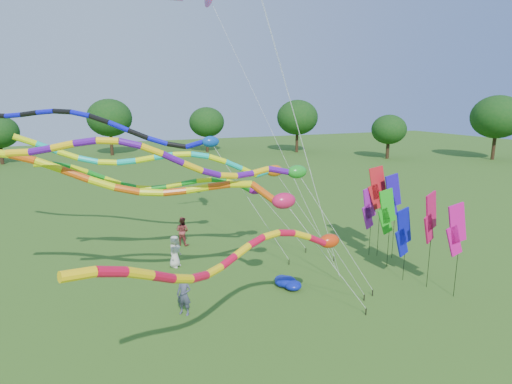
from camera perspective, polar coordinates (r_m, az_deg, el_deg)
name	(u,v)px	position (r m, az deg, el deg)	size (l,w,h in m)	color
ground	(345,334)	(17.79, 11.84, -18.00)	(160.00, 160.00, 0.00)	#255516
tree_ring	(255,172)	(21.61, -0.09, 2.66)	(117.54, 118.55, 9.48)	#382314
tube_kite_red	(262,251)	(13.62, 0.80, -7.85)	(11.80, 5.78, 6.20)	black
tube_kite_orange	(165,184)	(16.65, -12.10, 1.05)	(14.92, 5.38, 7.78)	black
tube_kite_purple	(204,163)	(16.07, -6.91, 3.81)	(13.96, 1.77, 8.21)	black
tube_kite_blue	(110,128)	(23.36, -18.92, 8.13)	(15.50, 7.79, 9.22)	black
tube_kite_cyan	(191,163)	(20.14, -8.70, 3.89)	(14.86, 1.71, 7.99)	black
tube_kite_green	(183,183)	(21.96, -9.68, 1.22)	(13.56, 1.46, 6.74)	black
banner_pole_green	(387,212)	(23.47, 17.03, -2.51)	(1.16, 0.13, 4.36)	black
banner_pole_blue_b	(392,196)	(24.75, 17.74, -0.49)	(1.16, 0.16, 4.92)	black
banner_pole_red	(377,188)	(24.75, 15.85, 0.50)	(1.15, 0.36, 5.29)	black
banner_pole_magenta_a	(430,218)	(21.35, 22.23, -3.20)	(1.13, 0.43, 4.79)	black
banner_pole_magenta_b	(456,230)	(20.97, 25.14, -4.59)	(1.16, 0.18, 4.48)	black
banner_pole_blue_a	(403,232)	(22.06, 19.03, -5.11)	(1.16, 0.25, 3.80)	black
banner_pole_violet	(369,208)	(24.98, 14.81, -2.06)	(1.15, 0.31, 4.12)	black
blue_nylon_heap	(292,280)	(21.44, 4.80, -11.63)	(1.33, 1.36, 0.47)	#0B1997
person_a	(175,251)	(23.59, -10.77, -7.78)	(0.86, 0.56, 1.75)	beige
person_b	(184,295)	(18.63, -9.58, -13.35)	(0.65, 0.42, 1.77)	#3D4156
person_c	(182,231)	(26.88, -9.80, -5.16)	(0.87, 0.68, 1.79)	brown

